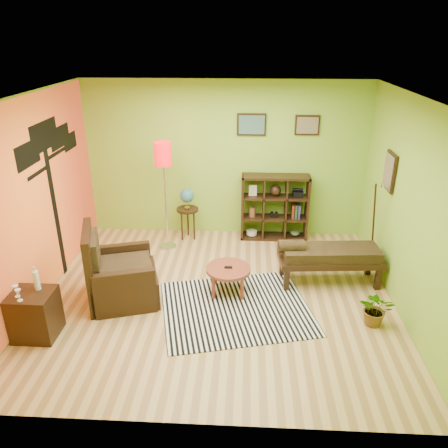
# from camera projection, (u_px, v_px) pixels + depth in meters

# --- Properties ---
(ground) EXTENTS (5.00, 5.00, 0.00)m
(ground) POSITION_uv_depth(u_px,v_px,m) (217.00, 296.00, 6.32)
(ground) COLOR tan
(ground) RESTS_ON ground
(room_shell) EXTENTS (5.04, 4.54, 2.82)m
(room_shell) POSITION_uv_depth(u_px,v_px,m) (209.00, 177.00, 5.61)
(room_shell) COLOR #87BA34
(room_shell) RESTS_ON ground
(zebra_rug) EXTENTS (2.32, 2.08, 0.01)m
(zebra_rug) POSITION_uv_depth(u_px,v_px,m) (236.00, 308.00, 6.05)
(zebra_rug) COLOR white
(zebra_rug) RESTS_ON ground
(coffee_table) EXTENTS (0.65, 0.65, 0.42)m
(coffee_table) POSITION_uv_depth(u_px,v_px,m) (228.00, 271.00, 6.31)
(coffee_table) COLOR brown
(coffee_table) RESTS_ON ground
(armchair) EXTENTS (1.15, 1.14, 1.12)m
(armchair) POSITION_uv_depth(u_px,v_px,m) (118.00, 278.00, 6.14)
(armchair) COLOR black
(armchair) RESTS_ON ground
(side_cabinet) EXTENTS (0.52, 0.47, 0.93)m
(side_cabinet) POSITION_uv_depth(u_px,v_px,m) (35.00, 314.00, 5.40)
(side_cabinet) COLOR black
(side_cabinet) RESTS_ON ground
(floor_lamp) EXTENTS (0.28, 0.28, 1.89)m
(floor_lamp) POSITION_uv_depth(u_px,v_px,m) (163.00, 164.00, 7.14)
(floor_lamp) COLOR silver
(floor_lamp) RESTS_ON ground
(globe_table) EXTENTS (0.39, 0.39, 0.96)m
(globe_table) POSITION_uv_depth(u_px,v_px,m) (187.00, 201.00, 7.81)
(globe_table) COLOR black
(globe_table) RESTS_ON ground
(cube_shelf) EXTENTS (1.20, 0.35, 1.20)m
(cube_shelf) POSITION_uv_depth(u_px,v_px,m) (275.00, 207.00, 7.88)
(cube_shelf) COLOR black
(cube_shelf) RESTS_ON ground
(bench) EXTENTS (1.58, 0.66, 0.71)m
(bench) POSITION_uv_depth(u_px,v_px,m) (328.00, 255.00, 6.51)
(bench) COLOR black
(bench) RESTS_ON ground
(potted_plant) EXTENTS (0.54, 0.57, 0.37)m
(potted_plant) POSITION_uv_depth(u_px,v_px,m) (376.00, 312.00, 5.65)
(potted_plant) COLOR #26661E
(potted_plant) RESTS_ON ground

